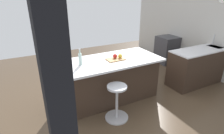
# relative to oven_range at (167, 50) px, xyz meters

# --- Properties ---
(ground_plane) EXTENTS (7.70, 7.70, 0.00)m
(ground_plane) POSITION_rel_oven_range_xyz_m (2.60, 1.00, -0.44)
(ground_plane) COLOR brown
(interior_partition_left) EXTENTS (0.15, 5.92, 2.88)m
(interior_partition_left) POSITION_rel_oven_range_xyz_m (-0.35, 1.00, 1.00)
(interior_partition_left) COLOR beige
(interior_partition_left) RESTS_ON ground_plane
(sink_cabinet) EXTENTS (2.28, 0.60, 1.19)m
(sink_cabinet) POSITION_rel_oven_range_xyz_m (-0.00, 1.49, 0.02)
(sink_cabinet) COLOR #38281E
(sink_cabinet) RESTS_ON ground_plane
(oven_range) EXTENTS (0.60, 0.61, 0.88)m
(oven_range) POSITION_rel_oven_range_xyz_m (0.00, 0.00, 0.00)
(oven_range) COLOR #38383D
(oven_range) RESTS_ON ground_plane
(kitchen_island) EXTENTS (2.07, 0.98, 0.94)m
(kitchen_island) POSITION_rel_oven_range_xyz_m (2.70, 1.14, 0.04)
(kitchen_island) COLOR #38281E
(kitchen_island) RESTS_ON ground_plane
(stool_by_window) EXTENTS (0.44, 0.44, 0.69)m
(stool_by_window) POSITION_rel_oven_range_xyz_m (2.89, 1.81, -0.11)
(stool_by_window) COLOR #B7B7BC
(stool_by_window) RESTS_ON ground_plane
(cutting_board) EXTENTS (0.36, 0.24, 0.02)m
(cutting_board) POSITION_rel_oven_range_xyz_m (2.61, 1.23, 0.51)
(cutting_board) COLOR tan
(cutting_board) RESTS_ON kitchen_island
(apple_red) EXTENTS (0.09, 0.09, 0.09)m
(apple_red) POSITION_rel_oven_range_xyz_m (2.61, 1.19, 0.57)
(apple_red) COLOR red
(apple_red) RESTS_ON cutting_board
(apple_yellow) EXTENTS (0.09, 0.09, 0.09)m
(apple_yellow) POSITION_rel_oven_range_xyz_m (2.50, 1.23, 0.57)
(apple_yellow) COLOR gold
(apple_yellow) RESTS_ON cutting_board
(water_bottle) EXTENTS (0.06, 0.06, 0.31)m
(water_bottle) POSITION_rel_oven_range_xyz_m (3.33, 1.17, 0.62)
(water_bottle) COLOR silver
(water_bottle) RESTS_ON kitchen_island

